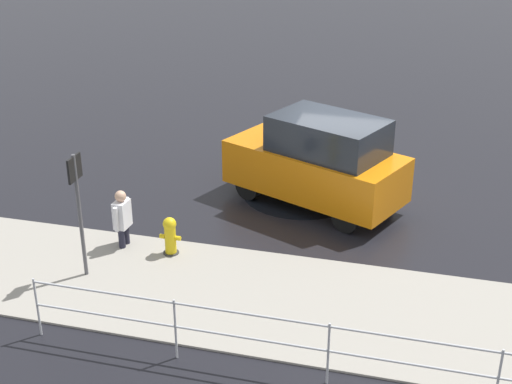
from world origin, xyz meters
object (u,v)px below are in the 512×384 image
object	(u,v)px
moving_hatchback	(318,161)
fire_hydrant	(170,237)
sign_post	(78,198)
pedestrian	(122,216)

from	to	relation	value
moving_hatchback	fire_hydrant	size ratio (longest dim) A/B	5.30
moving_hatchback	sign_post	size ratio (longest dim) A/B	1.77
fire_hydrant	sign_post	distance (m)	2.04
fire_hydrant	moving_hatchback	bearing A→B (deg)	-127.94
fire_hydrant	pedestrian	bearing A→B (deg)	-3.37
pedestrian	fire_hydrant	bearing A→B (deg)	176.63
moving_hatchback	pedestrian	size ratio (longest dim) A/B	3.49
sign_post	moving_hatchback	bearing A→B (deg)	-130.79
moving_hatchback	pedestrian	xyz separation A→B (m)	(3.33, 2.92, -0.34)
moving_hatchback	fire_hydrant	xyz separation A→B (m)	(2.32, 2.98, -0.63)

